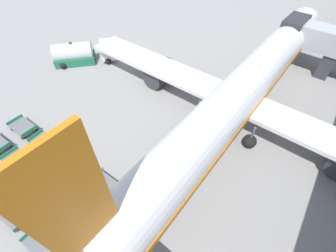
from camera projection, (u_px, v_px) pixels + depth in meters
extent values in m
plane|color=gray|center=(132.00, 55.00, 34.22)|extent=(500.00, 500.00, 0.00)
cube|color=#2D2D33|center=(293.00, 30.00, 29.83)|extent=(2.65, 4.68, 3.16)
cube|color=#38383D|center=(327.00, 64.00, 29.51)|extent=(1.75, 2.81, 3.17)
cylinder|color=white|center=(246.00, 85.00, 22.96)|extent=(5.36, 39.82, 4.11)
sphere|color=white|center=(303.00, 22.00, 33.65)|extent=(3.91, 3.91, 3.91)
cube|color=orange|center=(71.00, 204.00, 8.60)|extent=(0.38, 3.09, 7.10)
cube|color=white|center=(100.00, 244.00, 12.23)|extent=(11.32, 1.83, 0.24)
cube|color=white|center=(237.00, 100.00, 22.79)|extent=(40.38, 4.96, 0.44)
cylinder|color=#333338|center=(160.00, 73.00, 28.37)|extent=(2.87, 3.78, 2.75)
cube|color=orange|center=(245.00, 91.00, 23.49)|extent=(5.31, 35.85, 0.74)
cylinder|color=#56565B|center=(281.00, 55.00, 31.05)|extent=(0.24, 0.24, 1.95)
sphere|color=black|center=(278.00, 61.00, 31.77)|extent=(1.34, 1.34, 1.34)
cylinder|color=#56565B|center=(252.00, 135.00, 21.05)|extent=(0.24, 0.24, 1.95)
sphere|color=black|center=(250.00, 141.00, 21.76)|extent=(1.34, 1.34, 1.34)
cylinder|color=#56565B|center=(199.00, 108.00, 23.53)|extent=(0.24, 0.24, 1.95)
sphere|color=black|center=(198.00, 115.00, 24.24)|extent=(1.34, 1.34, 1.34)
cube|color=white|center=(109.00, 50.00, 32.29)|extent=(3.44, 3.40, 2.21)
cube|color=#236B4C|center=(76.00, 59.00, 32.32)|extent=(5.67, 5.84, 1.13)
cylinder|color=silver|center=(73.00, 52.00, 31.48)|extent=(5.28, 5.45, 2.42)
sphere|color=#333338|center=(70.00, 43.00, 30.60)|extent=(0.44, 0.44, 0.44)
sphere|color=black|center=(108.00, 61.00, 32.17)|extent=(0.90, 0.90, 0.90)
sphere|color=black|center=(108.00, 52.00, 33.88)|extent=(0.90, 0.90, 0.90)
sphere|color=black|center=(63.00, 66.00, 31.33)|extent=(0.90, 0.90, 0.90)
sphere|color=black|center=(65.00, 56.00, 33.05)|extent=(0.90, 0.90, 0.90)
sphere|color=black|center=(2.00, 188.00, 18.92)|extent=(0.36, 0.36, 0.36)
cube|color=slate|center=(14.00, 212.00, 17.14)|extent=(2.98, 1.96, 0.10)
cube|color=#237F56|center=(24.00, 221.00, 16.50)|extent=(0.23, 1.73, 0.32)
cube|color=#237F56|center=(2.00, 202.00, 17.48)|extent=(0.23, 1.73, 0.32)
cube|color=#333338|center=(30.00, 225.00, 16.60)|extent=(0.70, 0.12, 0.06)
sphere|color=black|center=(16.00, 230.00, 16.63)|extent=(0.36, 0.36, 0.36)
sphere|color=black|center=(33.00, 213.00, 17.48)|extent=(0.36, 0.36, 0.36)
sphere|color=black|center=(0.00, 216.00, 17.33)|extent=(0.36, 0.36, 0.36)
sphere|color=black|center=(17.00, 200.00, 18.19)|extent=(0.36, 0.36, 0.36)
cube|color=slate|center=(44.00, 243.00, 15.65)|extent=(2.87, 1.77, 0.10)
cube|color=#237F56|center=(31.00, 230.00, 16.04)|extent=(0.11, 1.73, 0.32)
sphere|color=black|center=(63.00, 245.00, 15.93)|extent=(0.36, 0.36, 0.36)
sphere|color=black|center=(28.00, 245.00, 15.90)|extent=(0.36, 0.36, 0.36)
sphere|color=black|center=(47.00, 228.00, 16.72)|extent=(0.36, 0.36, 0.36)
cube|color=#237F56|center=(2.00, 149.00, 21.02)|extent=(0.14, 1.73, 0.32)
cube|color=#333338|center=(6.00, 153.00, 21.12)|extent=(0.70, 0.08, 0.06)
sphere|color=black|center=(10.00, 146.00, 22.01)|extent=(0.36, 0.36, 0.36)
cube|color=slate|center=(18.00, 162.00, 20.30)|extent=(2.88, 1.78, 0.10)
cube|color=#237F56|center=(25.00, 168.00, 19.58)|extent=(0.11, 1.73, 0.32)
cube|color=#237F56|center=(9.00, 153.00, 20.72)|extent=(0.11, 1.73, 0.32)
cube|color=#333338|center=(29.00, 173.00, 19.66)|extent=(0.70, 0.07, 0.06)
sphere|color=black|center=(17.00, 175.00, 19.76)|extent=(0.36, 0.36, 0.36)
sphere|color=black|center=(33.00, 164.00, 20.56)|extent=(0.36, 0.36, 0.36)
sphere|color=black|center=(6.00, 164.00, 20.58)|extent=(0.36, 0.36, 0.36)
sphere|color=black|center=(22.00, 153.00, 21.38)|extent=(0.36, 0.36, 0.36)
cube|color=slate|center=(45.00, 185.00, 18.70)|extent=(2.93, 1.86, 0.10)
cube|color=#237F56|center=(55.00, 192.00, 18.03)|extent=(0.16, 1.73, 0.32)
cube|color=#237F56|center=(34.00, 176.00, 19.07)|extent=(0.16, 1.73, 0.32)
cube|color=#333338|center=(60.00, 197.00, 18.13)|extent=(0.70, 0.09, 0.06)
sphere|color=black|center=(47.00, 200.00, 18.18)|extent=(0.36, 0.36, 0.36)
sphere|color=black|center=(62.00, 186.00, 19.02)|extent=(0.36, 0.36, 0.36)
sphere|color=black|center=(32.00, 188.00, 18.93)|extent=(0.36, 0.36, 0.36)
sphere|color=black|center=(47.00, 175.00, 19.77)|extent=(0.36, 0.36, 0.36)
cube|color=slate|center=(76.00, 212.00, 17.16)|extent=(2.97, 1.94, 0.10)
cube|color=#237F56|center=(88.00, 221.00, 16.50)|extent=(0.21, 1.73, 0.32)
cube|color=#237F56|center=(63.00, 202.00, 17.50)|extent=(0.21, 1.73, 0.32)
cube|color=#333338|center=(93.00, 225.00, 16.61)|extent=(0.70, 0.11, 0.06)
sphere|color=black|center=(79.00, 229.00, 16.64)|extent=(0.36, 0.36, 0.36)
sphere|color=black|center=(94.00, 213.00, 17.49)|extent=(0.36, 0.36, 0.36)
sphere|color=black|center=(61.00, 215.00, 17.36)|extent=(0.36, 0.36, 0.36)
sphere|color=black|center=(76.00, 200.00, 18.21)|extent=(0.36, 0.36, 0.36)
cube|color=slate|center=(23.00, 127.00, 23.25)|extent=(2.85, 1.74, 0.10)
cube|color=#237F56|center=(29.00, 131.00, 22.55)|extent=(0.09, 1.73, 0.32)
cube|color=#237F56|center=(14.00, 120.00, 23.65)|extent=(0.09, 1.73, 0.32)
cube|color=#333338|center=(33.00, 135.00, 22.63)|extent=(0.70, 0.06, 0.06)
sphere|color=black|center=(23.00, 138.00, 22.72)|extent=(0.36, 0.36, 0.36)
sphere|color=black|center=(36.00, 129.00, 23.53)|extent=(0.36, 0.36, 0.36)
sphere|color=black|center=(12.00, 129.00, 23.52)|extent=(0.36, 0.36, 0.36)
sphere|color=black|center=(26.00, 121.00, 24.33)|extent=(0.36, 0.36, 0.36)
cube|color=slate|center=(45.00, 143.00, 21.80)|extent=(2.92, 1.86, 0.10)
cube|color=#237F56|center=(53.00, 148.00, 21.12)|extent=(0.16, 1.73, 0.32)
cube|color=#237F56|center=(35.00, 135.00, 22.17)|extent=(0.16, 1.73, 0.32)
cube|color=#333338|center=(57.00, 151.00, 21.22)|extent=(0.70, 0.09, 0.06)
sphere|color=black|center=(46.00, 155.00, 21.28)|extent=(0.36, 0.36, 0.36)
sphere|color=black|center=(59.00, 144.00, 22.11)|extent=(0.36, 0.36, 0.36)
sphere|color=black|center=(33.00, 145.00, 22.03)|extent=(0.36, 0.36, 0.36)
sphere|color=black|center=(46.00, 136.00, 22.86)|extent=(0.36, 0.36, 0.36)
cube|color=slate|center=(71.00, 162.00, 20.25)|extent=(2.90, 1.81, 0.10)
cube|color=#237F56|center=(80.00, 169.00, 19.52)|extent=(0.13, 1.73, 0.32)
cube|color=#237F56|center=(61.00, 153.00, 20.68)|extent=(0.13, 1.73, 0.32)
cube|color=#333338|center=(84.00, 173.00, 19.60)|extent=(0.70, 0.08, 0.06)
sphere|color=black|center=(72.00, 176.00, 19.71)|extent=(0.36, 0.36, 0.36)
sphere|color=black|center=(86.00, 165.00, 20.50)|extent=(0.36, 0.36, 0.36)
sphere|color=black|center=(59.00, 164.00, 20.54)|extent=(0.36, 0.36, 0.36)
sphere|color=black|center=(72.00, 154.00, 21.34)|extent=(0.36, 0.36, 0.36)
cube|color=slate|center=(103.00, 184.00, 18.74)|extent=(2.85, 1.73, 0.10)
cube|color=#237F56|center=(114.00, 192.00, 18.03)|extent=(0.08, 1.73, 0.32)
cube|color=#237F56|center=(91.00, 175.00, 19.15)|extent=(0.08, 1.73, 0.32)
cube|color=#333338|center=(119.00, 197.00, 18.12)|extent=(0.70, 0.06, 0.06)
sphere|color=black|center=(106.00, 200.00, 18.21)|extent=(0.36, 0.36, 0.36)
sphere|color=black|center=(119.00, 187.00, 19.02)|extent=(0.36, 0.36, 0.36)
sphere|color=black|center=(89.00, 187.00, 19.01)|extent=(0.36, 0.36, 0.36)
sphere|color=black|center=(103.00, 174.00, 19.82)|extent=(0.36, 0.36, 0.36)
cube|color=yellow|center=(178.00, 164.00, 20.78)|extent=(1.16, 27.48, 0.01)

